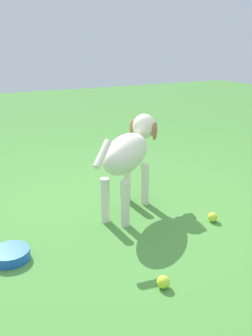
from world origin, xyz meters
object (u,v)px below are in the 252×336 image
(dog, at_px, (129,153))
(water_bowl, at_px, (10,255))
(tennis_ball_0, at_px, (163,282))
(tennis_ball_1, at_px, (213,217))

(dog, xyz_separation_m, water_bowl, (0.28, -0.91, -0.40))
(tennis_ball_0, xyz_separation_m, water_bowl, (-0.61, -0.63, -0.00))
(dog, relative_size, water_bowl, 3.54)
(tennis_ball_1, bearing_deg, water_bowl, -96.97)
(dog, xyz_separation_m, tennis_ball_1, (0.44, 0.42, -0.40))
(tennis_ball_1, bearing_deg, dog, -136.72)
(dog, distance_m, tennis_ball_1, 0.73)
(dog, height_order, tennis_ball_1, dog)
(water_bowl, bearing_deg, tennis_ball_0, 46.04)
(dog, distance_m, water_bowl, 1.03)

